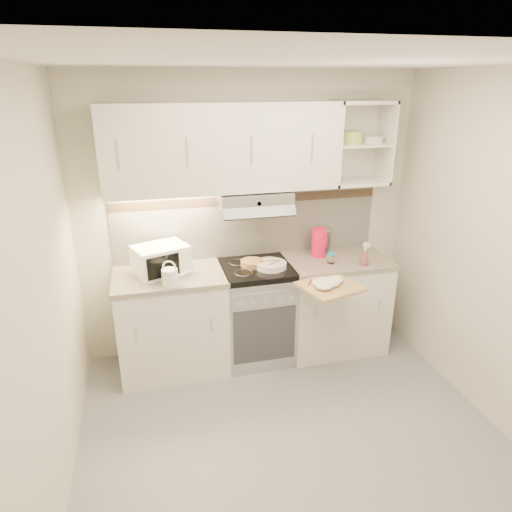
# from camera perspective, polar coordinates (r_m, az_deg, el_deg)

# --- Properties ---
(ground) EXTENTS (3.00, 3.00, 0.00)m
(ground) POSITION_cam_1_polar(r_m,az_deg,el_deg) (3.54, 4.68, -21.72)
(ground) COLOR gray
(ground) RESTS_ON ground
(room_shell) EXTENTS (3.04, 2.84, 2.52)m
(room_shell) POSITION_cam_1_polar(r_m,az_deg,el_deg) (3.05, 3.44, 6.32)
(room_shell) COLOR beige
(room_shell) RESTS_ON ground
(base_cabinet_left) EXTENTS (0.90, 0.60, 0.86)m
(base_cabinet_left) POSITION_cam_1_polar(r_m,az_deg,el_deg) (4.06, -10.39, -8.36)
(base_cabinet_left) COLOR silver
(base_cabinet_left) RESTS_ON ground
(worktop_left) EXTENTS (0.92, 0.62, 0.04)m
(worktop_left) POSITION_cam_1_polar(r_m,az_deg,el_deg) (3.86, -10.83, -2.53)
(worktop_left) COLOR gray
(worktop_left) RESTS_ON base_cabinet_left
(base_cabinet_right) EXTENTS (0.90, 0.60, 0.86)m
(base_cabinet_right) POSITION_cam_1_polar(r_m,az_deg,el_deg) (4.38, 9.67, -6.04)
(base_cabinet_right) COLOR silver
(base_cabinet_right) RESTS_ON ground
(worktop_right) EXTENTS (0.92, 0.62, 0.04)m
(worktop_right) POSITION_cam_1_polar(r_m,az_deg,el_deg) (4.19, 10.04, -0.56)
(worktop_right) COLOR gray
(worktop_right) RESTS_ON base_cabinet_right
(electric_range) EXTENTS (0.60, 0.60, 0.90)m
(electric_range) POSITION_cam_1_polar(r_m,az_deg,el_deg) (4.14, 0.04, -7.02)
(electric_range) COLOR #B7B7BC
(electric_range) RESTS_ON ground
(microwave) EXTENTS (0.50, 0.44, 0.24)m
(microwave) POSITION_cam_1_polar(r_m,az_deg,el_deg) (3.85, -11.81, -0.44)
(microwave) COLOR white
(microwave) RESTS_ON worktop_left
(watering_can) EXTENTS (0.24, 0.14, 0.21)m
(watering_can) POSITION_cam_1_polar(r_m,az_deg,el_deg) (3.62, -10.60, -2.53)
(watering_can) COLOR white
(watering_can) RESTS_ON worktop_left
(plate_stack) EXTENTS (0.27, 0.27, 0.06)m
(plate_stack) POSITION_cam_1_polar(r_m,az_deg,el_deg) (3.91, 1.89, -1.15)
(plate_stack) COLOR white
(plate_stack) RESTS_ON electric_range
(bread_loaf) EXTENTS (0.20, 0.20, 0.05)m
(bread_loaf) POSITION_cam_1_polar(r_m,az_deg,el_deg) (3.95, -0.47, -0.90)
(bread_loaf) COLOR #9E7C46
(bread_loaf) RESTS_ON electric_range
(pink_pitcher) EXTENTS (0.14, 0.13, 0.26)m
(pink_pitcher) POSITION_cam_1_polar(r_m,az_deg,el_deg) (4.17, 7.84, 1.70)
(pink_pitcher) COLOR #EA103D
(pink_pitcher) RESTS_ON worktop_right
(glass_jar) EXTENTS (0.12, 0.12, 0.24)m
(glass_jar) POSITION_cam_1_polar(r_m,az_deg,el_deg) (4.28, 8.44, 1.96)
(glass_jar) COLOR white
(glass_jar) RESTS_ON worktop_right
(spice_jar) EXTENTS (0.07, 0.07, 0.10)m
(spice_jar) POSITION_cam_1_polar(r_m,az_deg,el_deg) (4.05, 9.37, -0.24)
(spice_jar) COLOR white
(spice_jar) RESTS_ON worktop_right
(spray_bottle) EXTENTS (0.08, 0.08, 0.22)m
(spray_bottle) POSITION_cam_1_polar(r_m,az_deg,el_deg) (4.06, 13.43, 0.04)
(spray_bottle) COLOR pink
(spray_bottle) RESTS_ON worktop_right
(cutting_board) EXTENTS (0.53, 0.50, 0.02)m
(cutting_board) POSITION_cam_1_polar(r_m,az_deg,el_deg) (3.68, 9.27, -3.79)
(cutting_board) COLOR #AC7255
(cutting_board) RESTS_ON base_cabinet_right
(dish_towel) EXTENTS (0.33, 0.30, 0.07)m
(dish_towel) POSITION_cam_1_polar(r_m,az_deg,el_deg) (3.67, 8.98, -3.04)
(dish_towel) COLOR silver
(dish_towel) RESTS_ON cutting_board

